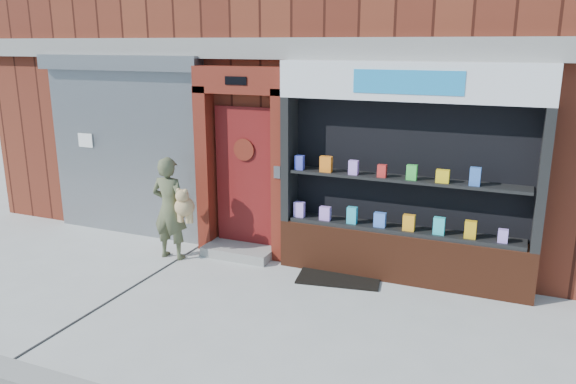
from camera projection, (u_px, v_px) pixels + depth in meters
The scene contains 7 objects.
ground at pixel (229, 311), 6.99m from camera, with size 80.00×80.00×0.00m, color #9E9E99.
building at pixel (367, 3), 11.29m from camera, with size 12.00×8.16×8.00m.
shutter_bay at pixel (124, 136), 9.39m from camera, with size 3.10×0.30×3.04m.
red_door_bay at pixel (242, 163), 8.55m from camera, with size 1.52×0.58×2.90m.
pharmacy_bay at pixel (405, 185), 7.59m from camera, with size 3.50×0.41×3.00m.
woman at pixel (171, 208), 8.50m from camera, with size 0.74×0.39×1.59m.
doormat at pixel (340, 275), 8.01m from camera, with size 1.15×0.80×0.03m, color black.
Camera 1 is at (3.16, -5.58, 3.23)m, focal length 35.00 mm.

